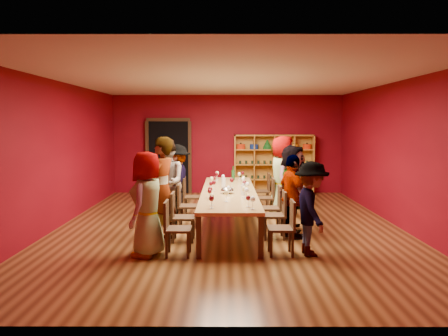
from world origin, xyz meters
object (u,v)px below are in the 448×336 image
at_px(chair_person_left_2, 185,203).
at_px(person_right_4, 278,176).
at_px(person_right_0, 311,208).
at_px(spittoon_bowl, 227,190).
at_px(chair_person_left_0, 173,225).
at_px(person_left_2, 166,183).
at_px(person_right_2, 293,187).
at_px(person_right_3, 282,177).
at_px(chair_person_right_1, 278,212).
at_px(chair_person_right_4, 264,189).
at_px(person_left_1, 161,189).
at_px(chair_person_left_3, 189,194).
at_px(chair_person_right_3, 268,195).
at_px(chair_person_right_0, 286,225).
at_px(chair_person_right_2, 274,205).
at_px(person_right_1, 292,197).
at_px(person_left_3, 177,180).
at_px(tasting_table, 229,193).
at_px(chair_person_left_1, 179,214).
at_px(wine_bottle, 233,175).
at_px(person_left_0, 147,204).
at_px(shelving_unit, 273,162).

xyz_separation_m(chair_person_left_2, person_right_4, (2.16, 2.02, 0.31)).
relative_size(person_right_0, spittoon_bowl, 5.84).
distance_m(chair_person_left_0, person_left_2, 2.05).
distance_m(person_right_2, person_right_3, 1.22).
xyz_separation_m(chair_person_right_1, chair_person_right_4, (0.00, 2.94, 0.00)).
height_order(person_left_1, chair_person_left_3, person_left_1).
xyz_separation_m(chair_person_left_0, spittoon_bowl, (0.88, 1.64, 0.32)).
relative_size(chair_person_left_2, chair_person_right_1, 1.00).
xyz_separation_m(person_left_2, chair_person_right_3, (2.19, 1.00, -0.42)).
bearing_deg(chair_person_right_0, chair_person_right_4, 90.00).
distance_m(chair_person_right_2, person_right_2, 0.51).
bearing_deg(person_right_3, person_left_1, 138.64).
height_order(person_right_1, chair_person_right_3, person_right_1).
xyz_separation_m(chair_person_right_2, chair_person_right_4, (0.00, 2.24, 0.00)).
height_order(chair_person_right_0, chair_person_right_4, same).
xyz_separation_m(person_right_3, spittoon_bowl, (-1.26, -1.33, -0.11)).
height_order(person_left_1, person_left_3, person_left_1).
bearing_deg(person_right_3, person_left_3, 94.82).
distance_m(tasting_table, chair_person_right_0, 2.16).
bearing_deg(spittoon_bowl, chair_person_right_1, -31.77).
distance_m(chair_person_left_0, person_right_0, 2.25).
bearing_deg(chair_person_left_1, person_left_2, 108.88).
bearing_deg(person_right_2, chair_person_left_3, 65.72).
distance_m(person_left_1, chair_person_right_1, 2.19).
bearing_deg(chair_person_left_0, spittoon_bowl, 61.87).
relative_size(chair_person_right_2, wine_bottle, 2.60).
bearing_deg(person_left_1, person_right_1, 117.38).
xyz_separation_m(person_left_1, person_right_3, (2.46, 2.10, -0.02)).
distance_m(chair_person_left_3, chair_person_right_3, 1.83).
relative_size(tasting_table, spittoon_bowl, 17.23).
bearing_deg(person_right_3, spittoon_bowl, 144.62).
bearing_deg(chair_person_left_2, spittoon_bowl, -20.67).
relative_size(person_left_3, person_right_1, 1.06).
height_order(person_right_2, chair_person_right_4, person_right_2).
bearing_deg(chair_person_left_1, person_left_3, 96.99).
height_order(tasting_table, chair_person_left_2, chair_person_left_2).
bearing_deg(person_right_0, chair_person_left_0, 87.85).
bearing_deg(chair_person_right_1, chair_person_left_1, -174.28).
bearing_deg(chair_person_right_0, chair_person_right_3, 90.00).
bearing_deg(person_left_2, chair_person_left_2, 69.89).
distance_m(person_left_0, person_right_3, 3.92).
bearing_deg(chair_person_left_2, person_right_4, 43.18).
height_order(shelving_unit, chair_person_left_2, shelving_unit).
relative_size(chair_person_left_2, person_left_3, 0.54).
relative_size(tasting_table, person_left_2, 2.47).
bearing_deg(person_left_3, person_right_2, 57.32).
height_order(chair_person_left_3, chair_person_right_3, same).
xyz_separation_m(person_left_0, person_right_3, (2.55, 2.97, 0.08)).
relative_size(chair_person_left_2, spittoon_bowl, 3.41).
bearing_deg(shelving_unit, chair_person_right_1, -95.29).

